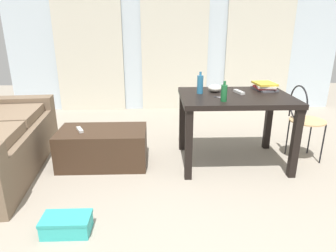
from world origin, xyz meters
name	(u,v)px	position (x,y,z in m)	size (l,w,h in m)	color
ground_plane	(185,162)	(0.00, 1.44, 0.00)	(8.82, 8.82, 0.00)	gray
wall_back	(174,38)	(0.00, 3.68, 1.21)	(5.58, 0.10, 2.42)	silver
curtains	(175,52)	(0.00, 3.59, 1.00)	(3.97, 0.03, 1.99)	beige
coffee_table	(103,147)	(-0.89, 1.43, 0.20)	(0.92, 0.52, 0.39)	#382619
craft_table	(235,105)	(0.51, 1.44, 0.64)	(1.13, 0.83, 0.75)	black
wire_chair	(303,114)	(1.27, 1.48, 0.52)	(0.38, 0.38, 0.84)	tan
bottle_near	(224,93)	(0.32, 1.18, 0.84)	(0.06, 0.06, 0.19)	#195B2D
bottle_far	(200,84)	(0.15, 1.52, 0.85)	(0.06, 0.06, 0.23)	teal
bowl	(215,88)	(0.32, 1.59, 0.80)	(0.15, 0.15, 0.08)	beige
book_stack	(265,86)	(0.88, 1.66, 0.80)	(0.24, 0.31, 0.08)	#4C4C51
tv_remote_on_table	(239,92)	(0.56, 1.52, 0.77)	(0.05, 0.17, 0.03)	#B7B7B2
scissors	(218,97)	(0.31, 1.34, 0.76)	(0.11, 0.10, 0.00)	#9EA0A5
tv_remote_primary	(80,130)	(-1.12, 1.41, 0.40)	(0.04, 0.16, 0.03)	#B7B7B2
shoebox	(67,224)	(-0.98, 0.30, 0.07)	(0.35, 0.20, 0.13)	#33B2AD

